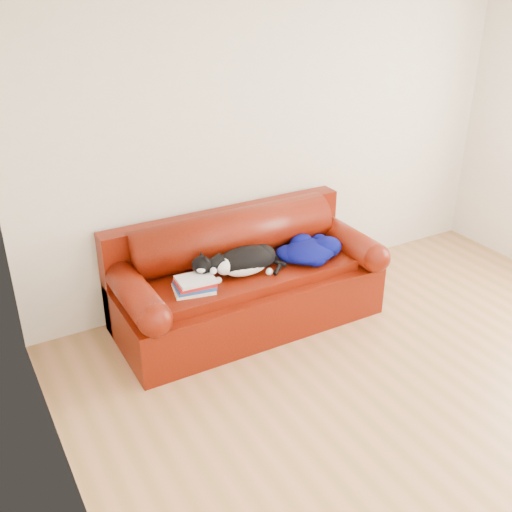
{
  "coord_description": "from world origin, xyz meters",
  "views": [
    {
      "loc": [
        -2.57,
        -2.18,
        2.68
      ],
      "look_at": [
        -0.58,
        1.35,
        0.66
      ],
      "focal_mm": 42.0,
      "sensor_mm": 36.0,
      "label": 1
    }
  ],
  "objects": [
    {
      "name": "sofa_back",
      "position": [
        -0.58,
        1.74,
        0.54
      ],
      "size": [
        2.1,
        1.01,
        0.88
      ],
      "color": "#400202",
      "rests_on": "ground"
    },
    {
      "name": "book_stack",
      "position": [
        -1.09,
        1.36,
        0.55
      ],
      "size": [
        0.33,
        0.28,
        0.1
      ],
      "rotation": [
        0.0,
        0.0,
        -0.14
      ],
      "color": "silver",
      "rests_on": "sofa_base"
    },
    {
      "name": "room_shell",
      "position": [
        0.12,
        0.02,
        1.67
      ],
      "size": [
        4.52,
        4.02,
        2.61
      ],
      "color": "beige",
      "rests_on": "ground"
    },
    {
      "name": "ground",
      "position": [
        0.0,
        0.0,
        0.0
      ],
      "size": [
        4.5,
        4.5,
        0.0
      ],
      "primitive_type": "plane",
      "color": "olive",
      "rests_on": "ground"
    },
    {
      "name": "sofa_base",
      "position": [
        -0.58,
        1.49,
        0.24
      ],
      "size": [
        2.1,
        0.9,
        0.5
      ],
      "color": "#400202",
      "rests_on": "ground"
    },
    {
      "name": "blanket",
      "position": [
        -0.06,
        1.39,
        0.57
      ],
      "size": [
        0.59,
        0.48,
        0.16
      ],
      "rotation": [
        0.0,
        0.0,
        0.22
      ],
      "color": "#020940",
      "rests_on": "sofa_base"
    },
    {
      "name": "cat",
      "position": [
        -0.64,
        1.41,
        0.6
      ],
      "size": [
        0.71,
        0.29,
        0.26
      ],
      "rotation": [
        0.0,
        0.0,
        -0.03
      ],
      "color": "black",
      "rests_on": "sofa_base"
    }
  ]
}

